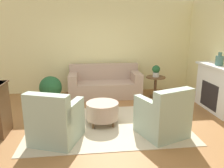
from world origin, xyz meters
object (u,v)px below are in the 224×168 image
couch (105,85)px  ottoman_table (102,111)px  armchair_right (163,117)px  vase_mantel_near (219,60)px  armchair_left (55,122)px  side_table (155,83)px  potted_plant_floor (51,88)px  potted_plant_on_side_table (156,71)px

couch → ottoman_table: 1.97m
armchair_right → vase_mantel_near: (1.70, 1.11, 0.87)m
armchair_left → vase_mantel_near: (3.67, 1.11, 0.87)m
armchair_right → side_table: armchair_right is taller
vase_mantel_near → side_table: bearing=132.0°
couch → ottoman_table: size_ratio=3.06×
couch → potted_plant_floor: size_ratio=2.89×
armchair_right → ottoman_table: armchair_right is taller
potted_plant_floor → potted_plant_on_side_table: bearing=2.4°
armchair_left → potted_plant_floor: size_ratio=1.39×
couch → vase_mantel_near: vase_mantel_near is taller
ottoman_table → potted_plant_on_side_table: size_ratio=2.02×
armchair_left → side_table: (2.56, 2.34, 0.04)m
couch → armchair_right: 2.74m
armchair_right → potted_plant_floor: bearing=137.1°
side_table → potted_plant_on_side_table: (0.00, -0.00, 0.37)m
vase_mantel_near → potted_plant_floor: bearing=164.8°
side_table → vase_mantel_near: (1.11, -1.23, 0.83)m
couch → side_table: couch is taller
armchair_left → vase_mantel_near: bearing=16.8°
couch → vase_mantel_near: bearing=-30.1°
couch → side_table: 1.49m
vase_mantel_near → potted_plant_on_side_table: 1.72m
armchair_right → side_table: 2.41m
side_table → potted_plant_floor: size_ratio=0.84×
couch → armchair_left: bearing=-112.9°
armchair_left → side_table: armchair_left is taller
potted_plant_on_side_table → potted_plant_floor: bearing=-177.6°
side_table → couch: bearing=170.0°
armchair_right → potted_plant_on_side_table: armchair_right is taller
potted_plant_floor → couch: bearing=14.2°
armchair_left → side_table: 3.47m
armchair_right → couch: bearing=108.6°
armchair_right → ottoman_table: bearing=149.8°
couch → ottoman_table: (-0.22, -1.96, -0.04)m
armchair_right → ottoman_table: 1.27m
couch → side_table: size_ratio=3.43×
side_table → vase_mantel_near: size_ratio=1.95×
armchair_right → vase_mantel_near: bearing=33.1°
potted_plant_on_side_table → vase_mantel_near: bearing=-48.0°
couch → armchair_right: bearing=-71.4°
armchair_left → armchair_right: size_ratio=1.00×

